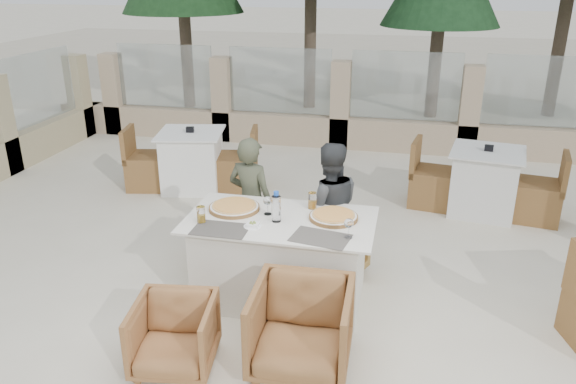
% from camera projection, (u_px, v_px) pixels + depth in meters
% --- Properties ---
extents(ground, '(80.00, 80.00, 0.00)m').
position_uv_depth(ground, '(266.00, 303.00, 4.94)').
color(ground, beige).
rests_on(ground, ground).
extents(sand_patch, '(30.00, 16.00, 0.01)m').
position_uv_depth(sand_patch, '(378.00, 62.00, 17.64)').
color(sand_patch, beige).
rests_on(sand_patch, ground).
extents(perimeter_wall_far, '(10.00, 0.34, 1.60)m').
position_uv_depth(perimeter_wall_far, '(341.00, 99.00, 9.00)').
color(perimeter_wall_far, tan).
rests_on(perimeter_wall_far, ground).
extents(dining_table, '(1.60, 0.90, 0.77)m').
position_uv_depth(dining_table, '(281.00, 259.00, 4.88)').
color(dining_table, silver).
rests_on(dining_table, ground).
extents(placemat_near_left, '(0.45, 0.30, 0.00)m').
position_uv_depth(placemat_near_left, '(221.00, 229.00, 4.55)').
color(placemat_near_left, '#514C45').
rests_on(placemat_near_left, dining_table).
extents(placemat_near_right, '(0.49, 0.37, 0.00)m').
position_uv_depth(placemat_near_right, '(320.00, 238.00, 4.41)').
color(placemat_near_right, '#5A554D').
rests_on(placemat_near_right, dining_table).
extents(pizza_left, '(0.59, 0.59, 0.06)m').
position_uv_depth(pizza_left, '(234.00, 207.00, 4.92)').
color(pizza_left, '#CA661B').
rests_on(pizza_left, dining_table).
extents(pizza_right, '(0.52, 0.52, 0.05)m').
position_uv_depth(pizza_right, '(334.00, 216.00, 4.74)').
color(pizza_right, orange).
rests_on(pizza_right, dining_table).
extents(water_bottle, '(0.10, 0.10, 0.27)m').
position_uv_depth(water_bottle, '(276.00, 207.00, 4.65)').
color(water_bottle, silver).
rests_on(water_bottle, dining_table).
extents(wine_glass_centre, '(0.09, 0.09, 0.18)m').
position_uv_depth(wine_glass_centre, '(268.00, 204.00, 4.80)').
color(wine_glass_centre, white).
rests_on(wine_glass_centre, dining_table).
extents(wine_glass_corner, '(0.09, 0.09, 0.18)m').
position_uv_depth(wine_glass_corner, '(349.00, 227.00, 4.38)').
color(wine_glass_corner, white).
rests_on(wine_glass_corner, dining_table).
extents(beer_glass_left, '(0.08, 0.08, 0.14)m').
position_uv_depth(beer_glass_left, '(201.00, 215.00, 4.66)').
color(beer_glass_left, gold).
rests_on(beer_glass_left, dining_table).
extents(beer_glass_right, '(0.10, 0.10, 0.15)m').
position_uv_depth(beer_glass_right, '(312.00, 201.00, 4.93)').
color(beer_glass_right, orange).
rests_on(beer_glass_right, dining_table).
extents(olive_dish, '(0.15, 0.15, 0.04)m').
position_uv_depth(olive_dish, '(253.00, 224.00, 4.59)').
color(olive_dish, white).
rests_on(olive_dish, dining_table).
extents(armchair_far_left, '(0.62, 0.64, 0.54)m').
position_uv_depth(armchair_far_left, '(235.00, 236.00, 5.58)').
color(armchair_far_left, '#9A6338').
rests_on(armchair_far_left, ground).
extents(armchair_far_right, '(0.85, 0.86, 0.60)m').
position_uv_depth(armchair_far_right, '(325.00, 248.00, 5.27)').
color(armchair_far_right, olive).
rests_on(armchair_far_right, ground).
extents(armchair_near_left, '(0.65, 0.66, 0.54)m').
position_uv_depth(armchair_near_left, '(174.00, 335.00, 4.06)').
color(armchair_near_left, '#976236').
rests_on(armchair_near_left, ground).
extents(armchair_near_right, '(0.72, 0.74, 0.66)m').
position_uv_depth(armchair_near_right, '(301.00, 328.00, 4.04)').
color(armchair_near_right, brown).
rests_on(armchair_near_right, ground).
extents(diner_left, '(0.53, 0.42, 1.29)m').
position_uv_depth(diner_left, '(251.00, 202.00, 5.43)').
color(diner_left, '#464B36').
rests_on(diner_left, ground).
extents(diner_right, '(0.76, 0.67, 1.30)m').
position_uv_depth(diner_right, '(328.00, 209.00, 5.23)').
color(diner_right, '#3A3D3F').
rests_on(diner_right, ground).
extents(bg_table_a, '(1.77, 1.12, 0.77)m').
position_uv_depth(bg_table_a, '(192.00, 160.00, 7.41)').
color(bg_table_a, white).
rests_on(bg_table_a, ground).
extents(bg_table_b, '(1.75, 1.07, 0.77)m').
position_uv_depth(bg_table_b, '(484.00, 182.00, 6.66)').
color(bg_table_b, silver).
rests_on(bg_table_b, ground).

